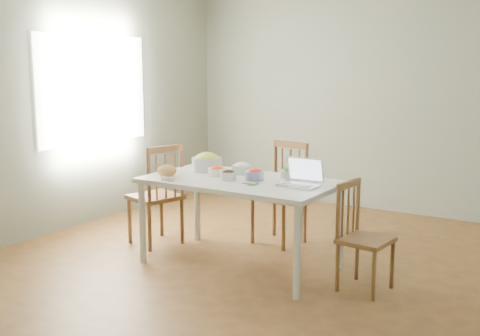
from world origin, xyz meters
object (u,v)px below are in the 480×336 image
Objects in this scene: bread_boule at (167,171)px; chair_right at (366,237)px; dining_table at (240,223)px; chair_left at (155,194)px; bowl_squash at (207,162)px; laptop at (298,173)px; chair_far at (279,194)px.

chair_right is at bearing 9.78° from bread_boule.
dining_table is 1.15m from chair_right.
bowl_squash is (0.57, 0.09, 0.36)m from chair_left.
chair_left is 5.97× the size of bread_boule.
chair_left is (-1.06, 0.10, 0.11)m from dining_table.
dining_table is at bearing 178.81° from laptop.
bowl_squash is (-1.64, 0.14, 0.44)m from chair_right.
chair_far is 3.11× the size of laptop.
bowl_squash is at bearing -119.94° from chair_far.
chair_left reaches higher than bread_boule.
chair_far reaches higher than bread_boule.
bread_boule is (-0.61, -0.25, 0.45)m from dining_table.
chair_far reaches higher than laptop.
bread_boule is at bearing 105.98° from chair_right.
chair_right is 2.67× the size of laptop.
chair_far is at bearing 52.19° from bowl_squash.
dining_table is at bearing -21.02° from bowl_squash.
bowl_squash reaches higher than dining_table.
chair_left is 3.11× the size of laptop.
laptop is at bearing 102.51° from chair_left.
chair_right is 1.82m from bread_boule.
laptop is at bearing -44.30° from chair_far.
laptop is at bearing 12.50° from bread_boule.
bread_boule is 0.59× the size of bowl_squash.
chair_right is at bearing 2.42° from dining_table.
chair_right is (2.21, -0.05, -0.07)m from chair_left.
bread_boule is 0.52× the size of laptop.
bread_boule is at bearing -111.25° from chair_far.
laptop is (-0.58, -0.04, 0.46)m from chair_right.
chair_left is 1.17× the size of chair_right.
chair_right is 1.70m from bowl_squash.
chair_right is (1.18, -0.73, -0.07)m from chair_far.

